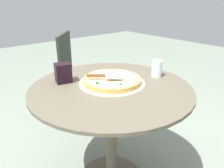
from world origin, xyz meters
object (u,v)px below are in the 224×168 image
at_px(pizza_on_tray, 112,80).
at_px(napkin_dispenser, 63,73).
at_px(pizza_server, 104,76).
at_px(patio_table, 111,112).
at_px(drinking_cup, 157,68).
at_px(patio_chair_far, 78,70).

xyz_separation_m(pizza_on_tray, napkin_dispenser, (-0.22, 0.21, 0.04)).
distance_m(pizza_server, napkin_dispenser, 0.26).
relative_size(patio_table, pizza_on_tray, 2.37).
bearing_deg(drinking_cup, pizza_on_tray, 161.51).
height_order(pizza_on_tray, napkin_dispenser, napkin_dispenser).
bearing_deg(pizza_server, patio_table, -65.93).
bearing_deg(patio_table, drinking_cup, -11.30).
relative_size(patio_table, napkin_dispenser, 8.09).
xyz_separation_m(pizza_server, napkin_dispenser, (-0.16, 0.20, 0.00)).
height_order(pizza_on_tray, drinking_cup, drinking_cup).
relative_size(drinking_cup, patio_chair_far, 0.12).
xyz_separation_m(patio_table, patio_chair_far, (0.33, 0.92, -0.03)).
xyz_separation_m(patio_table, pizza_server, (-0.02, 0.04, 0.23)).
bearing_deg(napkin_dispenser, patio_table, 141.98).
distance_m(patio_table, drinking_cup, 0.41).
bearing_deg(patio_table, patio_chair_far, 70.32).
bearing_deg(pizza_on_tray, drinking_cup, -18.49).
bearing_deg(napkin_dispenser, pizza_server, 144.12).
bearing_deg(patio_table, pizza_on_tray, 43.36).
distance_m(patio_table, pizza_on_tray, 0.20).
xyz_separation_m(napkin_dispenser, patio_chair_far, (0.51, 0.68, -0.27)).
relative_size(pizza_on_tray, napkin_dispenser, 3.42).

